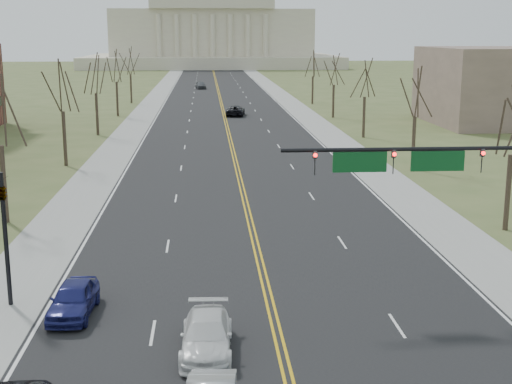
{
  "coord_description": "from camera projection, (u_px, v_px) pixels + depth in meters",
  "views": [
    {
      "loc": [
        -2.74,
        -16.95,
        11.77
      ],
      "look_at": [
        0.05,
        22.31,
        3.0
      ],
      "focal_mm": 50.0,
      "sensor_mm": 36.0,
      "label": 1
    }
  ],
  "objects": [
    {
      "name": "edge_line_right",
      "position": [
        276.0,
        101.0,
        127.03
      ],
      "size": [
        0.15,
        380.0,
        0.01
      ],
      "primitive_type": "cube",
      "color": "silver",
      "rests_on": "road"
    },
    {
      "name": "edge_line_left",
      "position": [
        165.0,
        102.0,
        125.67
      ],
      "size": [
        0.15,
        380.0,
        0.01
      ],
      "primitive_type": "cube",
      "color": "silver",
      "rests_on": "road"
    },
    {
      "name": "tree_l_2",
      "position": [
        95.0,
        76.0,
        82.88
      ],
      "size": [
        3.96,
        3.96,
        9.0
      ],
      "color": "#32271D",
      "rests_on": "ground"
    },
    {
      "name": "signal_mast",
      "position": [
        436.0,
        172.0,
        31.66
      ],
      "size": [
        12.12,
        0.44,
        7.2
      ],
      "color": "black",
      "rests_on": "ground"
    },
    {
      "name": "sidewalk_left",
      "position": [
        153.0,
        102.0,
        125.52
      ],
      "size": [
        4.0,
        380.0,
        0.03
      ],
      "primitive_type": "cube",
      "color": "gray",
      "rests_on": "ground"
    },
    {
      "name": "cross_road",
      "position": [
        287.0,
        375.0,
        25.1
      ],
      "size": [
        120.0,
        14.0,
        0.01
      ],
      "primitive_type": "cube",
      "color": "black",
      "rests_on": "ground"
    },
    {
      "name": "road",
      "position": [
        221.0,
        101.0,
        126.35
      ],
      "size": [
        20.0,
        380.0,
        0.01
      ],
      "primitive_type": "cube",
      "color": "black",
      "rests_on": "ground"
    },
    {
      "name": "tree_r_1",
      "position": [
        416.0,
        95.0,
        61.74
      ],
      "size": [
        3.74,
        3.74,
        8.5
      ],
      "color": "#32271D",
      "rests_on": "ground"
    },
    {
      "name": "sidewalk_right",
      "position": [
        288.0,
        101.0,
        127.18
      ],
      "size": [
        4.0,
        380.0,
        0.03
      ],
      "primitive_type": "cube",
      "color": "gray",
      "rests_on": "ground"
    },
    {
      "name": "car_sb_outer_second",
      "position": [
        73.0,
        299.0,
        30.31
      ],
      "size": [
        1.9,
        4.32,
        1.45
      ],
      "primitive_type": "imported",
      "rotation": [
        0.0,
        0.0,
        -0.05
      ],
      "color": "navy",
      "rests_on": "road"
    },
    {
      "name": "center_line",
      "position": [
        221.0,
        101.0,
        126.35
      ],
      "size": [
        0.42,
        380.0,
        0.01
      ],
      "primitive_type": "cube",
      "color": "gold",
      "rests_on": "road"
    },
    {
      "name": "capitol",
      "position": [
        212.0,
        27.0,
        259.48
      ],
      "size": [
        90.0,
        60.0,
        50.0
      ],
      "color": "beige",
      "rests_on": "ground"
    },
    {
      "name": "tree_l_4",
      "position": [
        130.0,
        62.0,
        121.83
      ],
      "size": [
        3.96,
        3.96,
        9.0
      ],
      "color": "#32271D",
      "rests_on": "ground"
    },
    {
      "name": "tree_l_1",
      "position": [
        62.0,
        89.0,
        63.41
      ],
      "size": [
        3.96,
        3.96,
        9.0
      ],
      "color": "#32271D",
      "rests_on": "ground"
    },
    {
      "name": "tree_r_4",
      "position": [
        313.0,
        65.0,
        120.16
      ],
      "size": [
        3.74,
        3.74,
        8.5
      ],
      "color": "#32271D",
      "rests_on": "ground"
    },
    {
      "name": "tree_r_2",
      "position": [
        365.0,
        80.0,
        81.22
      ],
      "size": [
        3.74,
        3.74,
        8.5
      ],
      "color": "#32271D",
      "rests_on": "ground"
    },
    {
      "name": "signal_left",
      "position": [
        5.0,
        224.0,
        30.8
      ],
      "size": [
        0.32,
        0.36,
        6.0
      ],
      "color": "black",
      "rests_on": "ground"
    },
    {
      "name": "tree_r_3",
      "position": [
        334.0,
        71.0,
        100.69
      ],
      "size": [
        3.74,
        3.74,
        8.5
      ],
      "color": "#32271D",
      "rests_on": "ground"
    },
    {
      "name": "car_far_nb",
      "position": [
        235.0,
        111.0,
        104.19
      ],
      "size": [
        3.11,
        5.62,
        1.49
      ],
      "primitive_type": "imported",
      "rotation": [
        0.0,
        0.0,
        3.02
      ],
      "color": "black",
      "rests_on": "road"
    },
    {
      "name": "car_far_sb",
      "position": [
        201.0,
        85.0,
        155.03
      ],
      "size": [
        2.58,
        5.1,
        1.66
      ],
      "primitive_type": "imported",
      "rotation": [
        0.0,
        0.0,
        0.13
      ],
      "color": "#575A60",
      "rests_on": "road"
    },
    {
      "name": "tree_l_3",
      "position": [
        116.0,
        68.0,
        102.35
      ],
      "size": [
        3.96,
        3.96,
        9.0
      ],
      "color": "#32271D",
      "rests_on": "ground"
    },
    {
      "name": "car_sb_inner_second",
      "position": [
        207.0,
        335.0,
        26.74
      ],
      "size": [
        2.08,
        4.76,
        1.36
      ],
      "primitive_type": "imported",
      "rotation": [
        0.0,
        0.0,
        -0.04
      ],
      "color": "silver",
      "rests_on": "road"
    }
  ]
}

